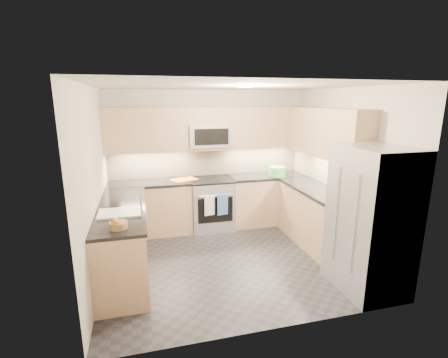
% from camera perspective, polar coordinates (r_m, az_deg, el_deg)
% --- Properties ---
extents(floor, '(3.60, 3.20, 0.00)m').
position_cam_1_polar(floor, '(5.02, 1.03, -13.81)').
color(floor, '#222227').
rests_on(floor, ground).
extents(ceiling, '(3.60, 3.20, 0.02)m').
position_cam_1_polar(ceiling, '(4.45, 1.17, 16.05)').
color(ceiling, beige).
rests_on(ceiling, wall_back).
extents(wall_back, '(3.60, 0.02, 2.50)m').
position_cam_1_polar(wall_back, '(6.10, -2.94, 3.61)').
color(wall_back, '#BDB4A5').
rests_on(wall_back, floor).
extents(wall_front, '(3.60, 0.02, 2.50)m').
position_cam_1_polar(wall_front, '(3.13, 9.03, -6.42)').
color(wall_front, '#BDB4A5').
rests_on(wall_front, floor).
extents(wall_left, '(0.02, 3.20, 2.50)m').
position_cam_1_polar(wall_left, '(4.46, -21.81, -1.15)').
color(wall_left, '#BDB4A5').
rests_on(wall_left, floor).
extents(wall_right, '(0.02, 3.20, 2.50)m').
position_cam_1_polar(wall_right, '(5.34, 20.06, 1.33)').
color(wall_right, '#BDB4A5').
rests_on(wall_right, floor).
extents(base_cab_back_left, '(1.42, 0.60, 0.90)m').
position_cam_1_polar(base_cab_back_left, '(5.89, -12.73, -5.13)').
color(base_cab_back_left, tan).
rests_on(base_cab_back_left, floor).
extents(base_cab_back_right, '(1.42, 0.60, 0.90)m').
position_cam_1_polar(base_cab_back_right, '(6.32, 7.45, -3.61)').
color(base_cab_back_right, tan).
rests_on(base_cab_back_right, floor).
extents(base_cab_right, '(0.60, 1.70, 0.90)m').
position_cam_1_polar(base_cab_right, '(5.52, 15.91, -6.63)').
color(base_cab_right, tan).
rests_on(base_cab_right, floor).
extents(base_cab_peninsula, '(0.60, 2.00, 0.90)m').
position_cam_1_polar(base_cab_peninsula, '(4.68, -17.24, -10.45)').
color(base_cab_peninsula, tan).
rests_on(base_cab_peninsula, floor).
extents(countertop_back_left, '(1.42, 0.63, 0.04)m').
position_cam_1_polar(countertop_back_left, '(5.76, -12.98, -0.70)').
color(countertop_back_left, black).
rests_on(countertop_back_left, base_cab_back_left).
extents(countertop_back_right, '(1.42, 0.63, 0.04)m').
position_cam_1_polar(countertop_back_right, '(6.19, 7.58, 0.54)').
color(countertop_back_right, black).
rests_on(countertop_back_right, base_cab_back_right).
extents(countertop_right, '(0.63, 1.70, 0.04)m').
position_cam_1_polar(countertop_right, '(5.38, 16.24, -1.92)').
color(countertop_right, black).
rests_on(countertop_right, base_cab_right).
extents(countertop_peninsula, '(0.63, 2.00, 0.04)m').
position_cam_1_polar(countertop_peninsula, '(4.52, -17.66, -4.98)').
color(countertop_peninsula, black).
rests_on(countertop_peninsula, base_cab_peninsula).
extents(upper_cab_back, '(3.60, 0.35, 0.75)m').
position_cam_1_polar(upper_cab_back, '(5.85, -2.66, 8.86)').
color(upper_cab_back, tan).
rests_on(upper_cab_back, wall_back).
extents(upper_cab_right, '(0.35, 1.95, 0.75)m').
position_cam_1_polar(upper_cab_right, '(5.39, 17.36, 7.84)').
color(upper_cab_right, tan).
rests_on(upper_cab_right, wall_right).
extents(backsplash_back, '(3.60, 0.01, 0.51)m').
position_cam_1_polar(backsplash_back, '(6.10, -2.93, 3.09)').
color(backsplash_back, tan).
rests_on(backsplash_back, wall_back).
extents(backsplash_right, '(0.01, 2.30, 0.51)m').
position_cam_1_polar(backsplash_right, '(5.71, 17.46, 1.73)').
color(backsplash_right, tan).
rests_on(backsplash_right, wall_right).
extents(gas_range, '(0.76, 0.65, 0.91)m').
position_cam_1_polar(gas_range, '(5.98, -2.22, -4.44)').
color(gas_range, '#A7A9AF').
rests_on(gas_range, floor).
extents(range_cooktop, '(0.76, 0.65, 0.03)m').
position_cam_1_polar(range_cooktop, '(5.86, -2.26, -0.16)').
color(range_cooktop, black).
rests_on(range_cooktop, gas_range).
extents(oven_door_glass, '(0.62, 0.02, 0.45)m').
position_cam_1_polar(oven_door_glass, '(5.68, -1.51, -5.49)').
color(oven_door_glass, black).
rests_on(oven_door_glass, gas_range).
extents(oven_handle, '(0.60, 0.02, 0.02)m').
position_cam_1_polar(oven_handle, '(5.58, -1.48, -2.94)').
color(oven_handle, '#B2B5BA').
rests_on(oven_handle, gas_range).
extents(microwave, '(0.76, 0.40, 0.40)m').
position_cam_1_polar(microwave, '(5.84, -2.60, 7.62)').
color(microwave, '#94959B').
rests_on(microwave, upper_cab_back).
extents(microwave_door, '(0.60, 0.01, 0.28)m').
position_cam_1_polar(microwave_door, '(5.64, -2.17, 7.41)').
color(microwave_door, black).
rests_on(microwave_door, microwave).
extents(refrigerator, '(0.70, 0.90, 1.80)m').
position_cam_1_polar(refrigerator, '(4.34, 24.37, -6.62)').
color(refrigerator, '#A9ADB2').
rests_on(refrigerator, floor).
extents(fridge_handle_left, '(0.02, 0.02, 1.20)m').
position_cam_1_polar(fridge_handle_left, '(3.97, 21.85, -7.45)').
color(fridge_handle_left, '#B2B5BA').
rests_on(fridge_handle_left, refrigerator).
extents(fridge_handle_right, '(0.02, 0.02, 1.20)m').
position_cam_1_polar(fridge_handle_right, '(4.25, 19.00, -5.85)').
color(fridge_handle_right, '#B2B5BA').
rests_on(fridge_handle_right, refrigerator).
extents(sink_basin, '(0.52, 0.38, 0.16)m').
position_cam_1_polar(sink_basin, '(4.29, -17.77, -6.53)').
color(sink_basin, white).
rests_on(sink_basin, base_cab_peninsula).
extents(faucet, '(0.03, 0.03, 0.28)m').
position_cam_1_polar(faucet, '(4.22, -14.44, -3.79)').
color(faucet, silver).
rests_on(faucet, countertop_peninsula).
extents(utensil_bowl, '(0.32, 0.32, 0.17)m').
position_cam_1_polar(utensil_bowl, '(6.11, 9.34, 1.32)').
color(utensil_bowl, green).
rests_on(utensil_bowl, countertop_back_right).
extents(cutting_board, '(0.51, 0.43, 0.01)m').
position_cam_1_polar(cutting_board, '(5.79, -6.97, -0.10)').
color(cutting_board, orange).
rests_on(cutting_board, countertop_back_left).
extents(fruit_basket, '(0.23, 0.23, 0.07)m').
position_cam_1_polar(fruit_basket, '(3.79, -18.08, -7.72)').
color(fruit_basket, olive).
rests_on(fruit_basket, countertop_peninsula).
extents(fruit_apple, '(0.06, 0.06, 0.06)m').
position_cam_1_polar(fruit_apple, '(3.72, -18.82, -6.90)').
color(fruit_apple, '#B23514').
rests_on(fruit_apple, fruit_basket).
extents(fruit_pear, '(0.06, 0.06, 0.06)m').
position_cam_1_polar(fruit_pear, '(3.70, -18.53, -6.96)').
color(fruit_pear, '#65B74E').
rests_on(fruit_pear, fruit_basket).
extents(dish_towel_check, '(0.18, 0.05, 0.34)m').
position_cam_1_polar(dish_towel_check, '(5.59, -2.58, -4.75)').
color(dish_towel_check, white).
rests_on(dish_towel_check, oven_handle).
extents(dish_towel_blue, '(0.19, 0.04, 0.37)m').
position_cam_1_polar(dish_towel_blue, '(5.64, -0.24, -4.57)').
color(dish_towel_blue, '#355A93').
rests_on(dish_towel_blue, oven_handle).
extents(fruit_orange, '(0.06, 0.06, 0.06)m').
position_cam_1_polar(fruit_orange, '(3.68, -18.50, -7.11)').
color(fruit_orange, orange).
rests_on(fruit_orange, fruit_basket).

